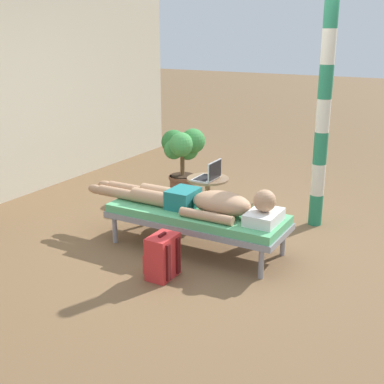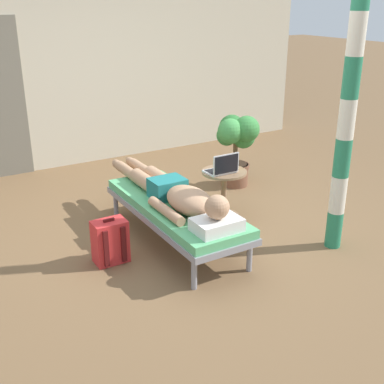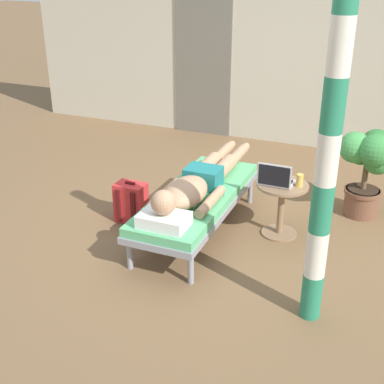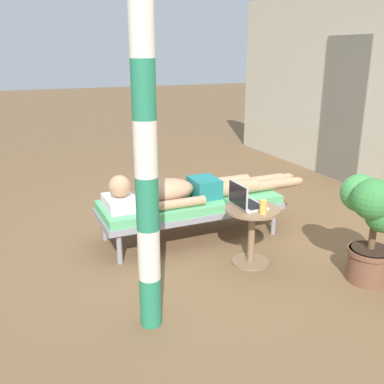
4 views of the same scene
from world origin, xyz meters
TOP-DOWN VIEW (x-y plane):
  - ground_plane at (0.00, 0.00)m, footprint 40.00×40.00m
  - lounge_chair at (-0.23, -0.16)m, footprint 0.66×1.84m
  - person_reclining at (-0.23, -0.20)m, footprint 0.53×2.17m
  - side_table at (0.52, 0.10)m, footprint 0.48×0.48m
  - laptop at (0.46, 0.05)m, footprint 0.31×0.24m
  - drink_glass at (0.67, 0.11)m, footprint 0.06×0.06m
  - backpack at (-0.92, -0.20)m, footprint 0.30×0.26m
  - potted_plant at (1.19, 0.84)m, footprint 0.53×0.61m
  - porch_post at (1.03, -1.02)m, footprint 0.15×0.15m

SIDE VIEW (x-z plane):
  - ground_plane at x=0.00m, z-range 0.00..0.00m
  - backpack at x=-0.92m, z-range -0.02..0.41m
  - lounge_chair at x=-0.23m, z-range 0.14..0.56m
  - side_table at x=0.52m, z-range 0.09..0.62m
  - person_reclining at x=-0.23m, z-range 0.36..0.68m
  - laptop at x=0.46m, z-range 0.47..0.69m
  - drink_glass at x=0.67m, z-range 0.52..0.64m
  - potted_plant at x=1.19m, z-range 0.13..1.04m
  - porch_post at x=1.03m, z-range 0.00..2.50m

